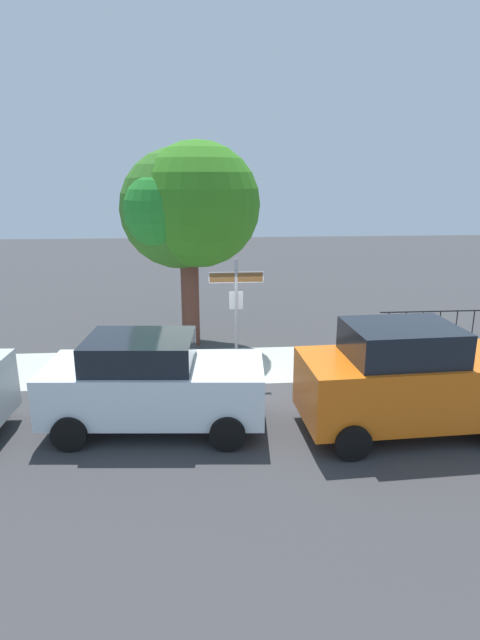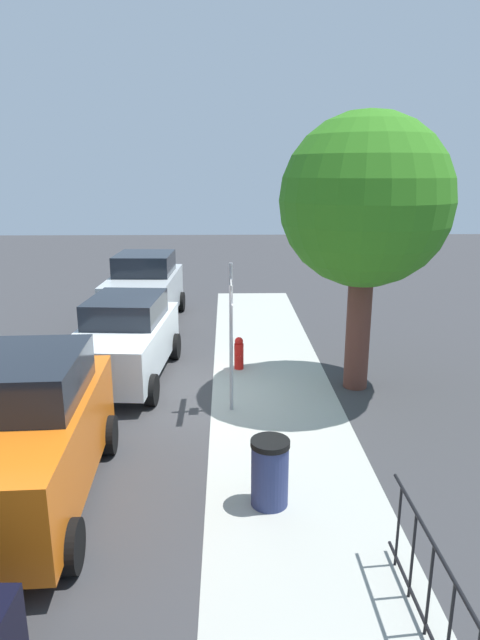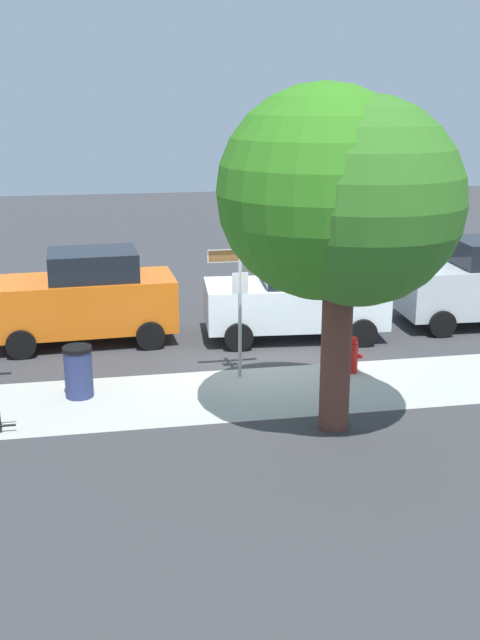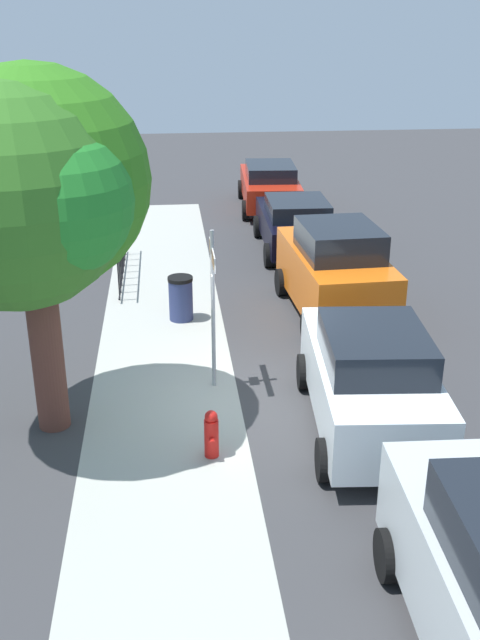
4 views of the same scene
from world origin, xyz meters
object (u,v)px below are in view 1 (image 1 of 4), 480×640
Objects in this scene: shade_tree at (186,208)px; car_orange at (408,380)px; street_sign at (236,300)px; trash_bin at (358,349)px; fire_hydrant at (141,363)px; car_white at (152,383)px.

car_orange is (4.19, -5.54, -2.85)m from shade_tree.
street_sign is at bearing 133.94° from car_orange.
car_orange reaches higher than trash_bin.
shade_tree is 4.44m from fire_hydrant.
car_white is at bearing -78.57° from fire_hydrant.
street_sign is 2.77m from fire_hydrant.
shade_tree is at bearing 87.48° from car_white.
car_white is at bearing -96.94° from shade_tree.
shade_tree is 5.91m from trash_bin.
car_white is (-1.77, -2.35, -1.01)m from street_sign.
trash_bin is (4.32, -2.18, -3.40)m from shade_tree.
fire_hydrant is 5.45m from trash_bin.
car_orange is 3.41m from trash_bin.
shade_tree reaches higher than car_white.
trash_bin is at bearing 85.18° from car_orange.
street_sign is 0.51× the size of shade_tree.
shade_tree is 1.36× the size of car_orange.
car_orange is at bearing -43.38° from street_sign.
fire_hydrant is (-1.13, -2.48, -3.51)m from shade_tree.
trash_bin is at bearing 3.16° from fire_hydrant.
car_white is 1.02× the size of car_orange.
street_sign is 0.69× the size of car_white.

